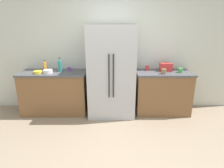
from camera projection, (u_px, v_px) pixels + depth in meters
name	position (u px, v px, depth m)	size (l,w,h in m)	color
ground_plane	(112.00, 158.00, 2.68)	(11.03, 11.03, 0.00)	gray
kitchen_back_panel	(112.00, 40.00, 4.02)	(5.51, 0.10, 3.02)	silver
counter_left	(56.00, 92.00, 4.00)	(1.36, 0.62, 0.89)	brown
counter_right	(163.00, 92.00, 3.99)	(1.13, 0.62, 0.89)	brown
refrigerator	(112.00, 72.00, 3.80)	(0.92, 0.72, 1.82)	#B2B5BA
toaster	(167.00, 67.00, 3.92)	(0.24, 0.16, 0.17)	red
bottle_a	(61.00, 66.00, 3.88)	(0.08, 0.08, 0.29)	teal
bottle_b	(46.00, 67.00, 3.89)	(0.06, 0.06, 0.24)	orange
cup_a	(148.00, 68.00, 3.98)	(0.07, 0.07, 0.10)	red
cup_b	(70.00, 69.00, 3.95)	(0.07, 0.07, 0.07)	purple
cup_c	(181.00, 71.00, 3.78)	(0.09, 0.09, 0.09)	green
cup_d	(165.00, 71.00, 3.69)	(0.09, 0.09, 0.10)	brown
bowl_a	(39.00, 72.00, 3.75)	(0.17, 0.17, 0.05)	yellow
bowl_b	(49.00, 71.00, 3.76)	(0.18, 0.18, 0.07)	white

